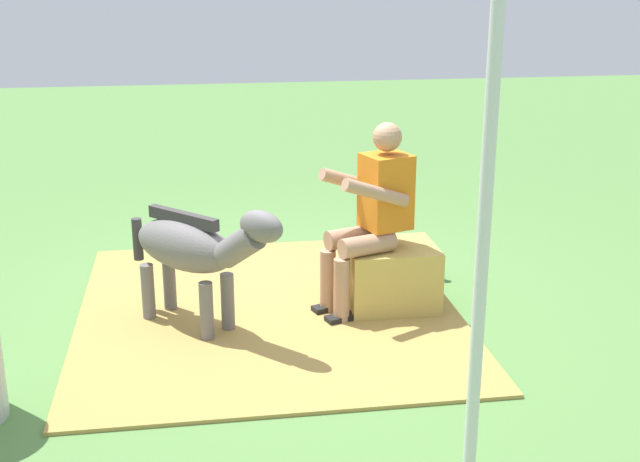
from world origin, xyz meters
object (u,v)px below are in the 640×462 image
Objects in this scene: pony_standing at (194,249)px; soda_bottle at (438,265)px; person_seated at (371,211)px; tent_pole_left at (484,231)px; hay_bale at (391,277)px.

soda_bottle is at bearing -160.67° from pony_standing.
person_seated reaches higher than pony_standing.
tent_pole_left is at bearing 76.41° from soda_bottle.
pony_standing is (1.38, 0.17, 0.34)m from hay_bale.
tent_pole_left reaches higher than soda_bottle.
person_seated reaches higher than soda_bottle.
hay_bale is 2.50× the size of soda_bottle.
pony_standing is 4.25× the size of soda_bottle.
soda_bottle is 0.10× the size of tent_pole_left.
tent_pole_left reaches higher than person_seated.
hay_bale is at bearing -93.94° from tent_pole_left.
person_seated reaches higher than hay_bale.
pony_standing reaches higher than soda_bottle.
pony_standing is 2.04m from soda_bottle.
person_seated is 1.05m from soda_bottle.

